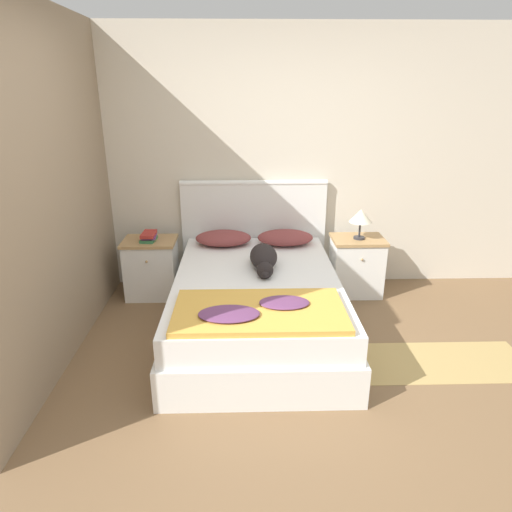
{
  "coord_description": "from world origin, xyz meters",
  "views": [
    {
      "loc": [
        -0.23,
        -2.45,
        1.99
      ],
      "look_at": [
        -0.13,
        1.21,
        0.62
      ],
      "focal_mm": 32.0,
      "sensor_mm": 36.0,
      "label": 1
    }
  ],
  "objects_px": {
    "pillow_left": "(223,238)",
    "table_lamp": "(361,217)",
    "nightstand_right": "(356,266)",
    "pillow_right": "(285,238)",
    "bed": "(257,305)",
    "nightstand_left": "(152,268)",
    "book_stack": "(149,236)",
    "dog": "(264,258)"
  },
  "relations": [
    {
      "from": "pillow_left",
      "to": "table_lamp",
      "type": "relative_size",
      "value": 1.84
    },
    {
      "from": "nightstand_right",
      "to": "pillow_right",
      "type": "relative_size",
      "value": 1.08
    },
    {
      "from": "bed",
      "to": "nightstand_left",
      "type": "bearing_deg",
      "value": 143.01
    },
    {
      "from": "book_stack",
      "to": "table_lamp",
      "type": "height_order",
      "value": "table_lamp"
    },
    {
      "from": "book_stack",
      "to": "bed",
      "type": "bearing_deg",
      "value": -36.41
    },
    {
      "from": "bed",
      "to": "nightstand_left",
      "type": "xyz_separation_m",
      "value": [
        -1.02,
        0.77,
        0.04
      ]
    },
    {
      "from": "nightstand_left",
      "to": "nightstand_right",
      "type": "relative_size",
      "value": 1.0
    },
    {
      "from": "nightstand_right",
      "to": "dog",
      "type": "xyz_separation_m",
      "value": [
        -0.96,
        -0.58,
        0.31
      ]
    },
    {
      "from": "book_stack",
      "to": "table_lamp",
      "type": "xyz_separation_m",
      "value": [
        2.04,
        -0.0,
        0.18
      ]
    },
    {
      "from": "bed",
      "to": "table_lamp",
      "type": "distance_m",
      "value": 1.39
    },
    {
      "from": "dog",
      "to": "pillow_left",
      "type": "bearing_deg",
      "value": 121.22
    },
    {
      "from": "book_stack",
      "to": "table_lamp",
      "type": "distance_m",
      "value": 2.05
    },
    {
      "from": "table_lamp",
      "to": "book_stack",
      "type": "bearing_deg",
      "value": 180.0
    },
    {
      "from": "pillow_right",
      "to": "table_lamp",
      "type": "distance_m",
      "value": 0.75
    },
    {
      "from": "pillow_right",
      "to": "table_lamp",
      "type": "bearing_deg",
      "value": -4.18
    },
    {
      "from": "nightstand_left",
      "to": "nightstand_right",
      "type": "bearing_deg",
      "value": 0.0
    },
    {
      "from": "dog",
      "to": "table_lamp",
      "type": "distance_m",
      "value": 1.13
    },
    {
      "from": "bed",
      "to": "dog",
      "type": "bearing_deg",
      "value": 70.96
    },
    {
      "from": "bed",
      "to": "table_lamp",
      "type": "height_order",
      "value": "table_lamp"
    },
    {
      "from": "pillow_left",
      "to": "nightstand_right",
      "type": "bearing_deg",
      "value": -1.46
    },
    {
      "from": "nightstand_right",
      "to": "book_stack",
      "type": "bearing_deg",
      "value": -179.47
    },
    {
      "from": "table_lamp",
      "to": "nightstand_right",
      "type": "bearing_deg",
      "value": 90.0
    },
    {
      "from": "pillow_right",
      "to": "dog",
      "type": "relative_size",
      "value": 0.84
    },
    {
      "from": "bed",
      "to": "dog",
      "type": "height_order",
      "value": "dog"
    },
    {
      "from": "book_stack",
      "to": "nightstand_right",
      "type": "bearing_deg",
      "value": 0.53
    },
    {
      "from": "nightstand_left",
      "to": "book_stack",
      "type": "xyz_separation_m",
      "value": [
        0.0,
        -0.02,
        0.33
      ]
    },
    {
      "from": "bed",
      "to": "nightstand_left",
      "type": "height_order",
      "value": "nightstand_left"
    },
    {
      "from": "nightstand_left",
      "to": "pillow_left",
      "type": "relative_size",
      "value": 1.08
    },
    {
      "from": "book_stack",
      "to": "nightstand_left",
      "type": "bearing_deg",
      "value": 100.84
    },
    {
      "from": "pillow_left",
      "to": "book_stack",
      "type": "distance_m",
      "value": 0.72
    },
    {
      "from": "book_stack",
      "to": "dog",
      "type": "bearing_deg",
      "value": -27.26
    },
    {
      "from": "nightstand_right",
      "to": "dog",
      "type": "distance_m",
      "value": 1.16
    },
    {
      "from": "nightstand_right",
      "to": "dog",
      "type": "relative_size",
      "value": 0.9
    },
    {
      "from": "bed",
      "to": "dog",
      "type": "relative_size",
      "value": 3.19
    },
    {
      "from": "nightstand_right",
      "to": "nightstand_left",
      "type": "bearing_deg",
      "value": 180.0
    },
    {
      "from": "pillow_right",
      "to": "table_lamp",
      "type": "xyz_separation_m",
      "value": [
        0.72,
        -0.05,
        0.22
      ]
    },
    {
      "from": "table_lamp",
      "to": "nightstand_left",
      "type": "bearing_deg",
      "value": 179.47
    },
    {
      "from": "bed",
      "to": "pillow_left",
      "type": "distance_m",
      "value": 0.92
    },
    {
      "from": "dog",
      "to": "table_lamp",
      "type": "bearing_deg",
      "value": 30.32
    },
    {
      "from": "book_stack",
      "to": "pillow_left",
      "type": "bearing_deg",
      "value": 4.2
    },
    {
      "from": "dog",
      "to": "table_lamp",
      "type": "height_order",
      "value": "table_lamp"
    },
    {
      "from": "bed",
      "to": "pillow_left",
      "type": "bearing_deg",
      "value": 110.74
    }
  ]
}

